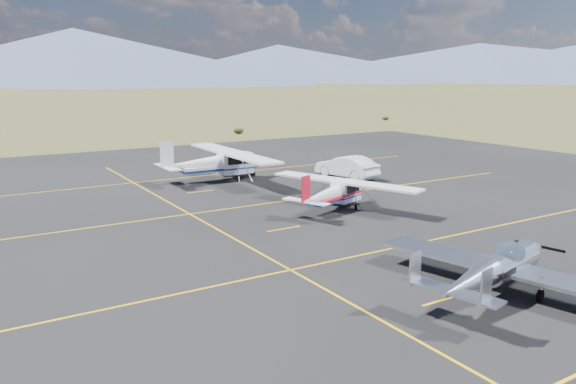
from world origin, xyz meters
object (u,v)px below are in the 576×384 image
object	(u,v)px
aircraft_low_wing	(499,268)
aircraft_plain	(217,162)
sedan	(347,167)
aircraft_cessna	(336,192)

from	to	relation	value
aircraft_low_wing	aircraft_plain	bearing A→B (deg)	75.27
sedan	aircraft_low_wing	bearing A→B (deg)	55.00
aircraft_low_wing	sedan	xyz separation A→B (m)	(9.66, 21.58, -0.19)
sedan	aircraft_cessna	bearing A→B (deg)	38.09
aircraft_low_wing	aircraft_cessna	bearing A→B (deg)	65.46
aircraft_low_wing	aircraft_plain	size ratio (longest dim) A/B	0.81
aircraft_cessna	aircraft_plain	world-z (taller)	aircraft_plain
aircraft_cessna	aircraft_plain	distance (m)	12.34
aircraft_low_wing	aircraft_cessna	size ratio (longest dim) A/B	1.06
aircraft_low_wing	aircraft_plain	xyz separation A→B (m)	(0.70, 25.79, 0.36)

